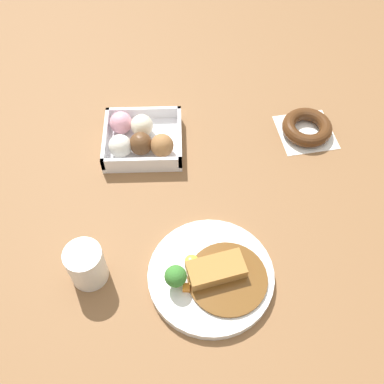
{
  "coord_description": "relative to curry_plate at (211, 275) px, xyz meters",
  "views": [
    {
      "loc": [
        -0.07,
        -0.51,
        0.78
      ],
      "look_at": [
        -0.05,
        0.02,
        0.03
      ],
      "focal_mm": 42.15,
      "sensor_mm": 36.0,
      "label": 1
    }
  ],
  "objects": [
    {
      "name": "chocolate_ring_donut",
      "position": [
        0.24,
        0.36,
        0.0
      ],
      "size": [
        0.14,
        0.14,
        0.03
      ],
      "color": "white",
      "rests_on": "ground_plane"
    },
    {
      "name": "ground_plane",
      "position": [
        0.02,
        0.16,
        -0.02
      ],
      "size": [
        1.6,
        1.6,
        0.0
      ],
      "primitive_type": "plane",
      "color": "brown"
    },
    {
      "name": "donut_box",
      "position": [
        -0.14,
        0.33,
        0.01
      ],
      "size": [
        0.17,
        0.16,
        0.06
      ],
      "color": "white",
      "rests_on": "ground_plane"
    },
    {
      "name": "coffee_mug",
      "position": [
        -0.23,
        0.01,
        0.03
      ],
      "size": [
        0.07,
        0.07,
        0.09
      ],
      "primitive_type": "cylinder",
      "color": "silver",
      "rests_on": "ground_plane"
    },
    {
      "name": "curry_plate",
      "position": [
        0.0,
        0.0,
        0.0
      ],
      "size": [
        0.23,
        0.23,
        0.07
      ],
      "color": "white",
      "rests_on": "ground_plane"
    }
  ]
}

